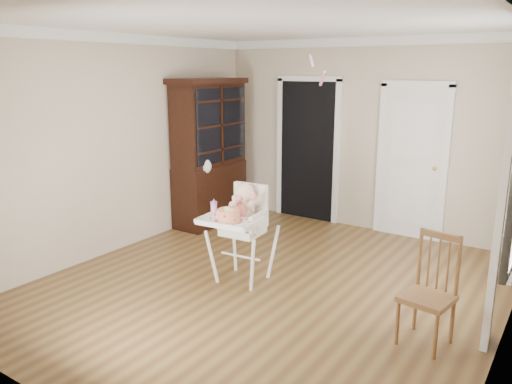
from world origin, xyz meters
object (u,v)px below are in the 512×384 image
Objects in this scene: cake at (229,216)px; china_cabinet at (209,152)px; sippy_cup at (214,207)px; dining_chair at (429,294)px; high_chair at (242,222)px.

cake is 0.14× the size of china_cabinet.
sippy_cup is 0.19× the size of dining_chair.
cake is at bearing -24.65° from sippy_cup.
dining_chair is at bearing -24.45° from china_cabinet.
cake is 2.05m from dining_chair.
high_chair is 0.33m from cake.
china_cabinet is 2.26× the size of dining_chair.
high_chair is 2.07m from dining_chair.
cake is at bearing -168.11° from dining_chair.
china_cabinet is at bearing 130.10° from sippy_cup.
sippy_cup is 2.34m from dining_chair.
sippy_cup is (-0.27, -0.15, 0.16)m from high_chair.
high_chair reaches higher than dining_chair.
high_chair is at bearing 96.92° from cake.
high_chair is 6.15× the size of sippy_cup.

